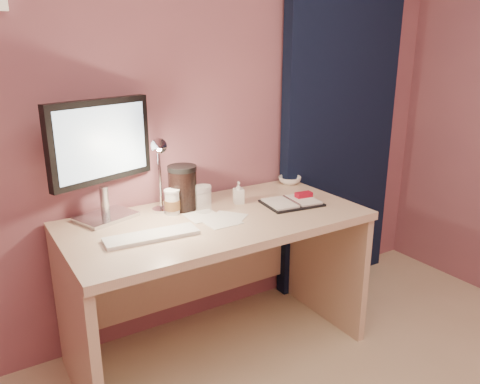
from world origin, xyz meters
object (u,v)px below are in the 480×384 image
desk (210,255)px  desk_lamp (174,166)px  coffee_cup (172,203)px  keyboard (152,236)px  clear_cup (204,199)px  monitor (100,149)px  planner (293,202)px  dark_jar (183,190)px  lotion_bottle (239,193)px  bowl (290,180)px

desk → desk_lamp: size_ratio=3.66×
coffee_cup → desk_lamp: 0.18m
coffee_cup → keyboard: bearing=-131.4°
desk → clear_cup: clear_cup is taller
desk_lamp → clear_cup: bearing=9.5°
coffee_cup → desk: bearing=-25.2°
coffee_cup → clear_cup: bearing=-20.6°
monitor → planner: bearing=-38.1°
planner → keyboard: bearing=-170.0°
dark_jar → lotion_bottle: bearing=-14.2°
clear_cup → lotion_bottle: clear_cup is taller
monitor → dark_jar: monitor is taller
planner → desk_lamp: desk_lamp is taller
desk → lotion_bottle: 0.35m
planner → desk_lamp: bearing=172.1°
monitor → coffee_cup: (0.29, -0.10, -0.27)m
keyboard → clear_cup: 0.38m
bowl → dark_jar: 0.72m
keyboard → bowl: 1.04m
desk → desk_lamp: (-0.15, 0.05, 0.47)m
bowl → planner: bearing=-125.4°
dark_jar → planner: bearing=-23.9°
coffee_cup → lotion_bottle: coffee_cup is taller
keyboard → coffee_cup: (0.19, 0.22, 0.05)m
bowl → desk_lamp: 0.83m
dark_jar → keyboard: bearing=-135.9°
monitor → keyboard: 0.46m
clear_cup → dark_jar: 0.12m
clear_cup → bowl: 0.67m
lotion_bottle → desk_lamp: 0.39m
monitor → keyboard: monitor is taller
desk → lotion_bottle: (0.20, 0.04, 0.28)m
keyboard → planner: size_ratio=1.30×
desk_lamp → monitor: bearing=176.4°
monitor → keyboard: bearing=-93.4°
monitor → clear_cup: size_ratio=4.17×
keyboard → planner: planner is taller
clear_cup → desk_lamp: 0.22m
planner → dark_jar: dark_jar is taller
coffee_cup → monitor: bearing=160.4°
clear_cup → desk: bearing=-52.2°
coffee_cup → desk_lamp: size_ratio=0.32×
clear_cup → lotion_bottle: 0.21m
lotion_bottle → desk_lamp: (-0.35, 0.00, 0.18)m
dark_jar → desk_lamp: 0.17m
bowl → lotion_bottle: lotion_bottle is taller
desk_lamp → lotion_bottle: bearing=19.9°
lotion_bottle → keyboard: bearing=-160.8°
monitor → bowl: monitor is taller
planner → dark_jar: 0.56m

